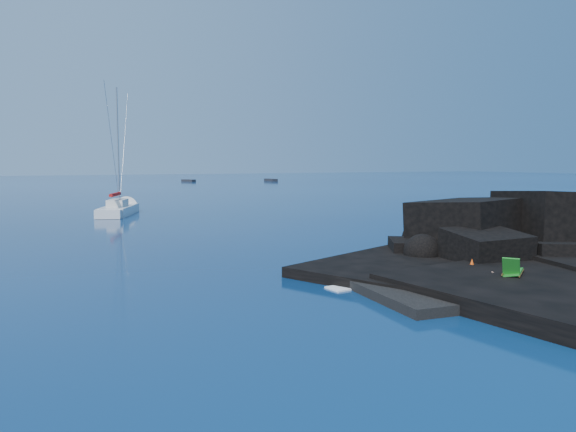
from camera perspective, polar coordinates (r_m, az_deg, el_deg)
name	(u,v)px	position (r m, az deg, el deg)	size (l,w,h in m)	color
ground	(378,306)	(19.55, 9.15, -8.98)	(400.00, 400.00, 0.00)	#04173C
headland	(560,261)	(30.68, 25.88, -4.17)	(24.00, 24.00, 3.60)	black
beach	(467,289)	(22.76, 17.71, -7.10)	(8.50, 6.00, 0.70)	black
surf_foam	(403,268)	(26.40, 11.64, -5.23)	(10.00, 8.00, 0.06)	white
sailboat	(119,215)	(54.11, -16.80, 0.13)	(2.35, 11.19, 11.74)	silver
deck_chair	(513,267)	(22.97, 21.91, -4.79)	(1.66, 0.72, 1.14)	#1A781F
towel	(484,280)	(22.87, 19.27, -6.13)	(2.06, 0.98, 0.05)	white
sunbather	(484,276)	(22.84, 19.28, -5.76)	(1.87, 0.46, 0.25)	tan
marker_cone	(472,265)	(24.58, 18.18, -4.74)	(0.34, 0.34, 0.52)	#EC4A0C
distant_boat_a	(189,182)	(139.70, -10.07, 3.46)	(1.25, 4.01, 0.54)	black
distant_boat_b	(271,181)	(140.15, -1.76, 3.55)	(1.47, 4.74, 0.63)	black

